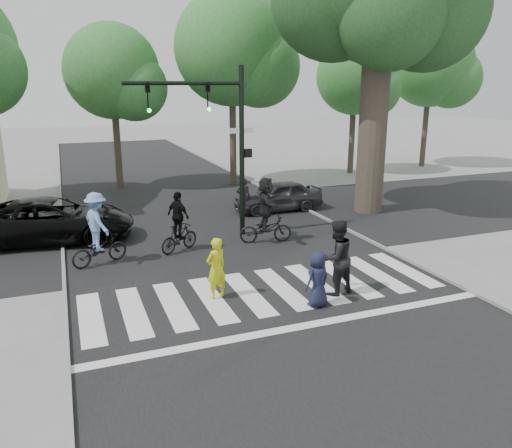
{
  "coord_description": "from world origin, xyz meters",
  "views": [
    {
      "loc": [
        -4.74,
        -10.5,
        5.37
      ],
      "look_at": [
        0.5,
        3.0,
        1.3
      ],
      "focal_mm": 35.0,
      "sensor_mm": 36.0,
      "label": 1
    }
  ],
  "objects_px": {
    "traffic_signal": "(218,128)",
    "pedestrian_woman": "(216,268)",
    "cyclist_right": "(266,214)",
    "car_grey": "(278,196)",
    "cyclist_left": "(98,234)",
    "pedestrian_adult": "(336,258)",
    "cyclist_mid": "(179,227)",
    "pedestrian_child": "(318,279)",
    "car_suv": "(52,220)"
  },
  "relations": [
    {
      "from": "car_grey",
      "to": "pedestrian_adult",
      "type": "bearing_deg",
      "value": -13.51
    },
    {
      "from": "traffic_signal",
      "to": "car_grey",
      "type": "xyz_separation_m",
      "value": [
        3.51,
        2.82,
        -3.24
      ]
    },
    {
      "from": "cyclist_left",
      "to": "cyclist_mid",
      "type": "height_order",
      "value": "cyclist_left"
    },
    {
      "from": "pedestrian_child",
      "to": "cyclist_mid",
      "type": "height_order",
      "value": "cyclist_mid"
    },
    {
      "from": "pedestrian_woman",
      "to": "pedestrian_child",
      "type": "height_order",
      "value": "pedestrian_woman"
    },
    {
      "from": "cyclist_right",
      "to": "pedestrian_woman",
      "type": "bearing_deg",
      "value": -127.2
    },
    {
      "from": "cyclist_mid",
      "to": "pedestrian_adult",
      "type": "bearing_deg",
      "value": -58.11
    },
    {
      "from": "cyclist_left",
      "to": "pedestrian_woman",
      "type": "bearing_deg",
      "value": -54.86
    },
    {
      "from": "cyclist_left",
      "to": "cyclist_mid",
      "type": "xyz_separation_m",
      "value": [
        2.57,
        0.33,
        -0.15
      ]
    },
    {
      "from": "pedestrian_woman",
      "to": "pedestrian_adult",
      "type": "distance_m",
      "value": 3.14
    },
    {
      "from": "cyclist_right",
      "to": "car_grey",
      "type": "height_order",
      "value": "cyclist_right"
    },
    {
      "from": "pedestrian_woman",
      "to": "cyclist_mid",
      "type": "distance_m",
      "value": 4.06
    },
    {
      "from": "car_grey",
      "to": "cyclist_right",
      "type": "bearing_deg",
      "value": -28.43
    },
    {
      "from": "traffic_signal",
      "to": "cyclist_right",
      "type": "distance_m",
      "value": 3.36
    },
    {
      "from": "pedestrian_woman",
      "to": "cyclist_left",
      "type": "bearing_deg",
      "value": -76.87
    },
    {
      "from": "pedestrian_woman",
      "to": "pedestrian_child",
      "type": "distance_m",
      "value": 2.6
    },
    {
      "from": "pedestrian_woman",
      "to": "car_suv",
      "type": "distance_m",
      "value": 7.81
    },
    {
      "from": "cyclist_mid",
      "to": "car_suv",
      "type": "height_order",
      "value": "cyclist_mid"
    },
    {
      "from": "cyclist_left",
      "to": "cyclist_mid",
      "type": "distance_m",
      "value": 2.59
    },
    {
      "from": "pedestrian_adult",
      "to": "cyclist_left",
      "type": "height_order",
      "value": "cyclist_left"
    },
    {
      "from": "pedestrian_child",
      "to": "pedestrian_adult",
      "type": "relative_size",
      "value": 0.71
    },
    {
      "from": "traffic_signal",
      "to": "car_suv",
      "type": "distance_m",
      "value": 6.67
    },
    {
      "from": "pedestrian_child",
      "to": "pedestrian_adult",
      "type": "bearing_deg",
      "value": -164.28
    },
    {
      "from": "traffic_signal",
      "to": "pedestrian_adult",
      "type": "xyz_separation_m",
      "value": [
        1.3,
        -6.01,
        -2.89
      ]
    },
    {
      "from": "traffic_signal",
      "to": "car_suv",
      "type": "bearing_deg",
      "value": 164.45
    },
    {
      "from": "car_suv",
      "to": "car_grey",
      "type": "height_order",
      "value": "car_suv"
    },
    {
      "from": "traffic_signal",
      "to": "pedestrian_woman",
      "type": "height_order",
      "value": "traffic_signal"
    },
    {
      "from": "car_grey",
      "to": "traffic_signal",
      "type": "bearing_deg",
      "value": -50.68
    },
    {
      "from": "cyclist_left",
      "to": "car_suv",
      "type": "height_order",
      "value": "cyclist_left"
    },
    {
      "from": "traffic_signal",
      "to": "cyclist_left",
      "type": "xyz_separation_m",
      "value": [
        -4.33,
        -1.42,
        -2.92
      ]
    },
    {
      "from": "cyclist_left",
      "to": "traffic_signal",
      "type": "bearing_deg",
      "value": 18.14
    },
    {
      "from": "cyclist_left",
      "to": "car_suv",
      "type": "relative_size",
      "value": 0.41
    },
    {
      "from": "traffic_signal",
      "to": "cyclist_mid",
      "type": "bearing_deg",
      "value": -148.37
    },
    {
      "from": "pedestrian_woman",
      "to": "car_grey",
      "type": "distance_m",
      "value": 9.52
    },
    {
      "from": "cyclist_left",
      "to": "cyclist_right",
      "type": "relative_size",
      "value": 0.98
    },
    {
      "from": "pedestrian_adult",
      "to": "cyclist_left",
      "type": "relative_size",
      "value": 0.89
    },
    {
      "from": "pedestrian_child",
      "to": "cyclist_mid",
      "type": "relative_size",
      "value": 0.71
    },
    {
      "from": "pedestrian_adult",
      "to": "cyclist_mid",
      "type": "bearing_deg",
      "value": -69.92
    },
    {
      "from": "pedestrian_adult",
      "to": "pedestrian_child",
      "type": "bearing_deg",
      "value": 21.05
    },
    {
      "from": "traffic_signal",
      "to": "cyclist_right",
      "type": "height_order",
      "value": "traffic_signal"
    },
    {
      "from": "pedestrian_woman",
      "to": "cyclist_right",
      "type": "bearing_deg",
      "value": -149.22
    },
    {
      "from": "pedestrian_child",
      "to": "cyclist_right",
      "type": "height_order",
      "value": "cyclist_right"
    },
    {
      "from": "cyclist_mid",
      "to": "car_suv",
      "type": "xyz_separation_m",
      "value": [
        -3.92,
        2.67,
        -0.06
      ]
    },
    {
      "from": "car_grey",
      "to": "pedestrian_woman",
      "type": "bearing_deg",
      "value": -32.7
    },
    {
      "from": "cyclist_right",
      "to": "car_suv",
      "type": "relative_size",
      "value": 0.42
    },
    {
      "from": "cyclist_left",
      "to": "car_grey",
      "type": "relative_size",
      "value": 0.58
    },
    {
      "from": "traffic_signal",
      "to": "pedestrian_adult",
      "type": "distance_m",
      "value": 6.8
    },
    {
      "from": "cyclist_right",
      "to": "car_grey",
      "type": "relative_size",
      "value": 0.6
    },
    {
      "from": "pedestrian_child",
      "to": "cyclist_right",
      "type": "xyz_separation_m",
      "value": [
        0.78,
        5.32,
        0.32
      ]
    },
    {
      "from": "pedestrian_woman",
      "to": "cyclist_right",
      "type": "distance_m",
      "value": 4.94
    }
  ]
}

